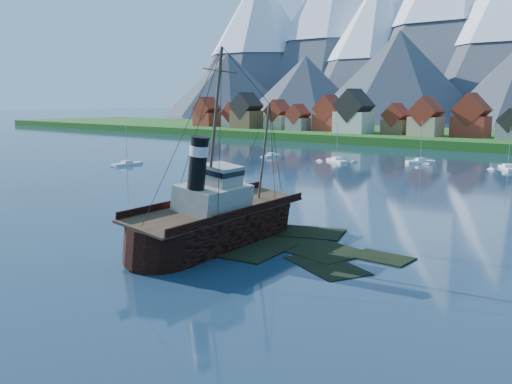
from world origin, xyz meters
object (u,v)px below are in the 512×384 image
Objects in this scene: sailboat_b at (271,156)px; sailboat_c at (337,161)px; sailboat_f at (420,162)px; sailboat_e at (508,169)px; sailboat_a at (127,164)px; tugboat_wreck at (225,218)px.

sailboat_c reaches higher than sailboat_b.
sailboat_c is 0.94× the size of sailboat_f.
sailboat_e is at bearing 39.86° from sailboat_f.
sailboat_a is 74.36m from sailboat_f.
sailboat_c is (-34.52, 80.27, -2.66)m from tugboat_wreck.
sailboat_f is at bearing 8.16° from sailboat_b.
sailboat_f is at bearing 94.75° from tugboat_wreck.
sailboat_c is (21.33, 0.82, 0.00)m from sailboat_b.
sailboat_e reaches higher than sailboat_b.
sailboat_f reaches higher than sailboat_c.
sailboat_a is 91.36m from sailboat_e.
sailboat_f is (18.02, 11.26, 0.03)m from sailboat_c.
sailboat_c is at bearing 45.96° from sailboat_a.
sailboat_a is 53.68m from sailboat_c.
sailboat_c is 40.99m from sailboat_e.
sailboat_c is at bearing -6.70° from sailboat_b.
sailboat_a is 0.89× the size of sailboat_f.
sailboat_c is at bearing 107.80° from tugboat_wreck.
tugboat_wreck reaches higher than sailboat_a.
tugboat_wreck is 97.15m from sailboat_b.
sailboat_b is 21.35m from sailboat_c.
sailboat_a is at bearing -176.20° from sailboat_e.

